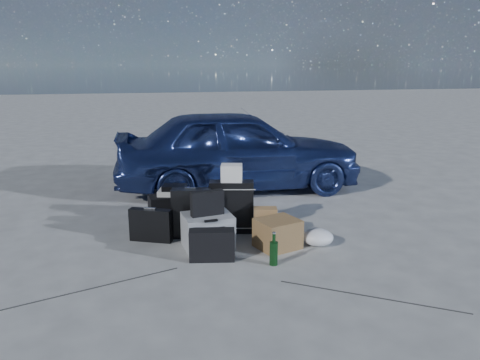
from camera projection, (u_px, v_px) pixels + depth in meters
name	position (u px, v px, depth m)	size (l,w,h in m)	color
ground	(237.00, 253.00, 4.95)	(60.00, 60.00, 0.00)	#B0B0AB
car	(238.00, 149.00, 7.37)	(1.53, 3.81, 1.30)	#33468D
pelican_case	(208.00, 231.00, 5.07)	(0.51, 0.42, 0.37)	#939598
laptop_bag	(207.00, 203.00, 4.99)	(0.36, 0.09, 0.27)	black
briefcase	(151.00, 225.00, 5.26)	(0.48, 0.11, 0.37)	black
suitcase_left	(191.00, 213.00, 5.35)	(0.44, 0.16, 0.58)	black
suitcase_right	(231.00, 207.00, 5.53)	(0.52, 0.19, 0.62)	black
white_carton	(232.00, 173.00, 5.45)	(0.25, 0.20, 0.20)	white
duffel_bag	(175.00, 207.00, 6.00)	(0.66, 0.28, 0.33)	black
flat_box_white	(174.00, 192.00, 5.96)	(0.37, 0.28, 0.07)	white
flat_box_black	(174.00, 188.00, 5.93)	(0.29, 0.21, 0.06)	black
kraft_bag	(265.00, 223.00, 5.38)	(0.26, 0.16, 0.35)	#A37647
cardboard_box	(278.00, 234.00, 5.07)	(0.43, 0.37, 0.32)	olive
plastic_bag	(318.00, 237.00, 5.15)	(0.34, 0.29, 0.19)	white
messenger_bag	(212.00, 245.00, 4.75)	(0.46, 0.17, 0.32)	black
green_bottle	(274.00, 249.00, 4.63)	(0.08, 0.08, 0.33)	black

